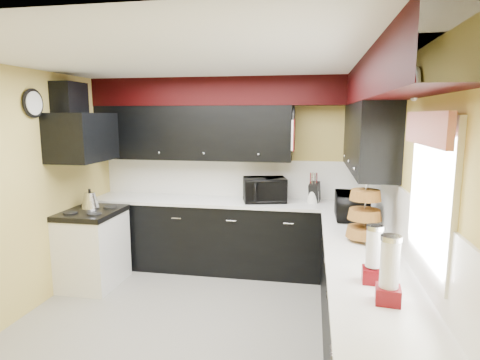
# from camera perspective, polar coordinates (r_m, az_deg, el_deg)

# --- Properties ---
(ground) EXTENTS (3.60, 3.60, 0.00)m
(ground) POSITION_cam_1_polar(r_m,az_deg,el_deg) (4.16, -6.22, -20.06)
(ground) COLOR gray
(ground) RESTS_ON ground
(wall_back) EXTENTS (3.60, 0.06, 2.50)m
(wall_back) POSITION_cam_1_polar(r_m,az_deg,el_deg) (5.43, -1.07, 0.95)
(wall_back) COLOR #E0C666
(wall_back) RESTS_ON ground
(wall_right) EXTENTS (0.06, 3.60, 2.50)m
(wall_right) POSITION_cam_1_polar(r_m,az_deg,el_deg) (3.63, 21.82, -3.84)
(wall_right) COLOR #E0C666
(wall_right) RESTS_ON ground
(wall_left) EXTENTS (0.06, 3.60, 2.50)m
(wall_left) POSITION_cam_1_polar(r_m,az_deg,el_deg) (4.57, -28.74, -1.77)
(wall_left) COLOR #E0C666
(wall_left) RESTS_ON ground
(ceiling) EXTENTS (3.60, 3.60, 0.06)m
(ceiling) POSITION_cam_1_polar(r_m,az_deg,el_deg) (3.66, -6.92, 16.53)
(ceiling) COLOR white
(ceiling) RESTS_ON wall_back
(cab_back) EXTENTS (3.60, 0.60, 0.90)m
(cab_back) POSITION_cam_1_polar(r_m,az_deg,el_deg) (5.32, -1.69, -8.06)
(cab_back) COLOR black
(cab_back) RESTS_ON ground
(cab_right) EXTENTS (0.60, 3.00, 0.90)m
(cab_right) POSITION_cam_1_polar(r_m,az_deg,el_deg) (3.57, 17.06, -17.46)
(cab_right) COLOR black
(cab_right) RESTS_ON ground
(counter_back) EXTENTS (3.62, 0.64, 0.04)m
(counter_back) POSITION_cam_1_polar(r_m,az_deg,el_deg) (5.20, -1.71, -3.12)
(counter_back) COLOR white
(counter_back) RESTS_ON cab_back
(counter_right) EXTENTS (0.64, 3.02, 0.04)m
(counter_right) POSITION_cam_1_polar(r_m,az_deg,el_deg) (3.39, 17.44, -10.33)
(counter_right) COLOR white
(counter_right) RESTS_ON cab_right
(splash_back) EXTENTS (3.60, 0.02, 0.50)m
(splash_back) POSITION_cam_1_polar(r_m,az_deg,el_deg) (5.43, -1.09, 0.31)
(splash_back) COLOR white
(splash_back) RESTS_ON counter_back
(splash_right) EXTENTS (0.02, 3.60, 0.50)m
(splash_right) POSITION_cam_1_polar(r_m,az_deg,el_deg) (3.65, 21.61, -4.75)
(splash_right) COLOR white
(splash_right) RESTS_ON counter_right
(upper_back) EXTENTS (2.60, 0.35, 0.70)m
(upper_back) POSITION_cam_1_polar(r_m,az_deg,el_deg) (5.34, -6.77, 6.67)
(upper_back) COLOR black
(upper_back) RESTS_ON wall_back
(upper_right) EXTENTS (0.35, 1.80, 0.70)m
(upper_right) POSITION_cam_1_polar(r_m,az_deg,el_deg) (4.42, 17.71, 5.79)
(upper_right) COLOR black
(upper_right) RESTS_ON wall_right
(soffit_back) EXTENTS (3.60, 0.36, 0.35)m
(soffit_back) POSITION_cam_1_polar(r_m,az_deg,el_deg) (5.21, -1.51, 12.45)
(soffit_back) COLOR black
(soffit_back) RESTS_ON wall_back
(soffit_right) EXTENTS (0.36, 3.24, 0.35)m
(soffit_right) POSITION_cam_1_polar(r_m,az_deg,el_deg) (3.35, 20.46, 13.71)
(soffit_right) COLOR black
(soffit_right) RESTS_ON wall_right
(stove) EXTENTS (0.60, 0.75, 0.86)m
(stove) POSITION_cam_1_polar(r_m,az_deg,el_deg) (5.19, -20.16, -9.33)
(stove) COLOR white
(stove) RESTS_ON ground
(cooktop) EXTENTS (0.62, 0.77, 0.06)m
(cooktop) POSITION_cam_1_polar(r_m,az_deg,el_deg) (5.07, -20.44, -4.38)
(cooktop) COLOR black
(cooktop) RESTS_ON stove
(hood) EXTENTS (0.50, 0.78, 0.55)m
(hood) POSITION_cam_1_polar(r_m,az_deg,el_deg) (4.97, -21.52, 5.69)
(hood) COLOR black
(hood) RESTS_ON wall_left
(hood_duct) EXTENTS (0.24, 0.40, 0.40)m
(hood_duct) POSITION_cam_1_polar(r_m,az_deg,el_deg) (5.04, -23.08, 10.42)
(hood_duct) COLOR black
(hood_duct) RESTS_ON wall_left
(window) EXTENTS (0.03, 0.86, 0.96)m
(window) POSITION_cam_1_polar(r_m,az_deg,el_deg) (2.72, 25.60, -1.85)
(window) COLOR white
(window) RESTS_ON wall_right
(valance) EXTENTS (0.04, 0.88, 0.20)m
(valance) POSITION_cam_1_polar(r_m,az_deg,el_deg) (2.66, 25.04, 6.67)
(valance) COLOR red
(valance) RESTS_ON wall_right
(pan_top) EXTENTS (0.03, 0.22, 0.40)m
(pan_top) POSITION_cam_1_polar(r_m,az_deg,el_deg) (5.03, 7.64, 8.78)
(pan_top) COLOR black
(pan_top) RESTS_ON upper_back
(pan_mid) EXTENTS (0.03, 0.28, 0.46)m
(pan_mid) POSITION_cam_1_polar(r_m,az_deg,el_deg) (4.91, 7.50, 5.86)
(pan_mid) COLOR black
(pan_mid) RESTS_ON upper_back
(pan_low) EXTENTS (0.03, 0.24, 0.42)m
(pan_low) POSITION_cam_1_polar(r_m,az_deg,el_deg) (5.17, 7.64, 5.68)
(pan_low) COLOR black
(pan_low) RESTS_ON upper_back
(cut_board) EXTENTS (0.03, 0.26, 0.35)m
(cut_board) POSITION_cam_1_polar(r_m,az_deg,el_deg) (4.78, 7.56, 6.37)
(cut_board) COLOR white
(cut_board) RESTS_ON upper_back
(baskets) EXTENTS (0.27, 0.27, 0.50)m
(baskets) POSITION_cam_1_polar(r_m,az_deg,el_deg) (3.65, 17.28, -4.66)
(baskets) COLOR brown
(baskets) RESTS_ON upper_right
(clock) EXTENTS (0.03, 0.30, 0.30)m
(clock) POSITION_cam_1_polar(r_m,az_deg,el_deg) (4.68, -27.36, 9.67)
(clock) COLOR black
(clock) RESTS_ON wall_left
(deco_plate) EXTENTS (0.03, 0.24, 0.24)m
(deco_plate) POSITION_cam_1_polar(r_m,az_deg,el_deg) (3.21, 23.61, 12.41)
(deco_plate) COLOR white
(deco_plate) RESTS_ON wall_right
(toaster_oven) EXTENTS (0.62, 0.55, 0.31)m
(toaster_oven) POSITION_cam_1_polar(r_m,az_deg,el_deg) (5.10, 3.54, -1.39)
(toaster_oven) COLOR black
(toaster_oven) RESTS_ON counter_back
(microwave) EXTENTS (0.34, 0.50, 0.27)m
(microwave) POSITION_cam_1_polar(r_m,az_deg,el_deg) (4.42, 15.66, -3.58)
(microwave) COLOR black
(microwave) RESTS_ON counter_right
(utensil_crock) EXTENTS (0.17, 0.17, 0.15)m
(utensil_crock) POSITION_cam_1_polar(r_m,az_deg,el_deg) (5.13, 10.35, -2.35)
(utensil_crock) COLOR white
(utensil_crock) RESTS_ON counter_back
(knife_block) EXTENTS (0.15, 0.18, 0.25)m
(knife_block) POSITION_cam_1_polar(r_m,az_deg,el_deg) (5.14, 10.55, -1.76)
(knife_block) COLOR black
(knife_block) RESTS_ON counter_back
(kettle) EXTENTS (0.21, 0.21, 0.19)m
(kettle) POSITION_cam_1_polar(r_m,az_deg,el_deg) (5.17, -20.55, -2.71)
(kettle) COLOR #ADADB2
(kettle) RESTS_ON cooktop
(dispenser_a) EXTENTS (0.14, 0.14, 0.35)m
(dispenser_a) POSITION_cam_1_polar(r_m,az_deg,el_deg) (2.80, 18.44, -10.35)
(dispenser_a) COLOR maroon
(dispenser_a) RESTS_ON counter_right
(dispenser_b) EXTENTS (0.16, 0.16, 0.38)m
(dispenser_b) POSITION_cam_1_polar(r_m,az_deg,el_deg) (2.53, 20.47, -12.19)
(dispenser_b) COLOR #671B0B
(dispenser_b) RESTS_ON counter_right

